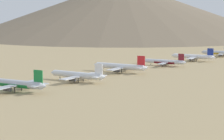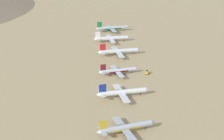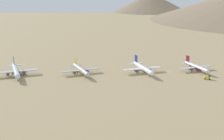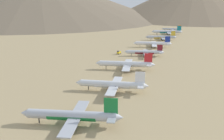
{
  "view_description": "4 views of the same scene",
  "coord_description": "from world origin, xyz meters",
  "px_view_note": "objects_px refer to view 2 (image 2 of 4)",
  "views": [
    {
      "loc": [
        -146.45,
        399.22,
        50.39
      ],
      "look_at": [
        18.41,
        106.71,
        4.61
      ],
      "focal_mm": 67.56,
      "sensor_mm": 36.0,
      "label": 1
    },
    {
      "loc": [
        -81.78,
        -304.84,
        135.58
      ],
      "look_at": [
        -1.22,
        30.05,
        4.6
      ],
      "focal_mm": 58.11,
      "sensor_mm": 36.0,
      "label": 2
    },
    {
      "loc": [
        268.28,
        -145.62,
        83.04
      ],
      "look_at": [
        -9.69,
        -56.34,
        4.19
      ],
      "focal_mm": 50.19,
      "sensor_mm": 36.0,
      "label": 3
    },
    {
      "loc": [
        4.97,
        318.83,
        62.52
      ],
      "look_at": [
        31.08,
        104.71,
        4.05
      ],
      "focal_mm": 43.85,
      "sensor_mm": 36.0,
      "label": 4
    }
  ],
  "objects_px": {
    "parked_jet_4": "(118,71)",
    "parked_jet_3": "(123,92)",
    "parked_jet_2": "(126,128)",
    "parked_jet_7": "(113,28)",
    "service_truck": "(147,72)",
    "parked_jet_5": "(119,51)",
    "parked_jet_6": "(112,38)"
  },
  "relations": [
    {
      "from": "parked_jet_3",
      "to": "parked_jet_7",
      "type": "distance_m",
      "value": 227.22
    },
    {
      "from": "parked_jet_6",
      "to": "service_truck",
      "type": "height_order",
      "value": "parked_jet_6"
    },
    {
      "from": "parked_jet_5",
      "to": "parked_jet_6",
      "type": "relative_size",
      "value": 1.04
    },
    {
      "from": "service_truck",
      "to": "parked_jet_7",
      "type": "bearing_deg",
      "value": 88.0
    },
    {
      "from": "parked_jet_2",
      "to": "service_truck",
      "type": "relative_size",
      "value": 8.1
    },
    {
      "from": "parked_jet_4",
      "to": "parked_jet_7",
      "type": "xyz_separation_m",
      "value": [
        34.82,
        168.86,
        0.89
      ]
    },
    {
      "from": "parked_jet_3",
      "to": "parked_jet_7",
      "type": "relative_size",
      "value": 0.93
    },
    {
      "from": "parked_jet_3",
      "to": "parked_jet_5",
      "type": "xyz_separation_m",
      "value": [
        26.05,
        113.25,
        0.37
      ]
    },
    {
      "from": "parked_jet_4",
      "to": "service_truck",
      "type": "bearing_deg",
      "value": -12.15
    },
    {
      "from": "parked_jet_3",
      "to": "parked_jet_4",
      "type": "bearing_deg",
      "value": 79.43
    },
    {
      "from": "parked_jet_3",
      "to": "parked_jet_2",
      "type": "bearing_deg",
      "value": -102.85
    },
    {
      "from": "parked_jet_3",
      "to": "parked_jet_4",
      "type": "height_order",
      "value": "parked_jet_3"
    },
    {
      "from": "parked_jet_4",
      "to": "parked_jet_6",
      "type": "bearing_deg",
      "value": 79.79
    },
    {
      "from": "parked_jet_4",
      "to": "parked_jet_2",
      "type": "bearing_deg",
      "value": -101.77
    },
    {
      "from": "parked_jet_6",
      "to": "parked_jet_4",
      "type": "bearing_deg",
      "value": -100.21
    },
    {
      "from": "parked_jet_3",
      "to": "parked_jet_7",
      "type": "bearing_deg",
      "value": 78.61
    },
    {
      "from": "parked_jet_5",
      "to": "parked_jet_7",
      "type": "height_order",
      "value": "parked_jet_5"
    },
    {
      "from": "parked_jet_2",
      "to": "parked_jet_5",
      "type": "height_order",
      "value": "parked_jet_5"
    },
    {
      "from": "service_truck",
      "to": "parked_jet_4",
      "type": "bearing_deg",
      "value": 167.85
    },
    {
      "from": "parked_jet_2",
      "to": "service_truck",
      "type": "xyz_separation_m",
      "value": [
        52.28,
        106.93,
        -2.35
      ]
    },
    {
      "from": "parked_jet_2",
      "to": "parked_jet_4",
      "type": "xyz_separation_m",
      "value": [
        23.56,
        113.11,
        -0.29
      ]
    },
    {
      "from": "parked_jet_3",
      "to": "parked_jet_5",
      "type": "height_order",
      "value": "parked_jet_5"
    },
    {
      "from": "parked_jet_6",
      "to": "parked_jet_7",
      "type": "distance_m",
      "value": 53.94
    },
    {
      "from": "service_truck",
      "to": "parked_jet_6",
      "type": "bearing_deg",
      "value": 93.58
    },
    {
      "from": "parked_jet_2",
      "to": "parked_jet_7",
      "type": "bearing_deg",
      "value": 78.3
    },
    {
      "from": "parked_jet_4",
      "to": "parked_jet_3",
      "type": "bearing_deg",
      "value": -100.57
    },
    {
      "from": "parked_jet_2",
      "to": "parked_jet_3",
      "type": "relative_size",
      "value": 0.95
    },
    {
      "from": "parked_jet_2",
      "to": "parked_jet_7",
      "type": "xyz_separation_m",
      "value": [
        58.38,
        281.97,
        0.6
      ]
    },
    {
      "from": "parked_jet_5",
      "to": "service_truck",
      "type": "distance_m",
      "value": 66.84
    },
    {
      "from": "parked_jet_7",
      "to": "service_truck",
      "type": "relative_size",
      "value": 9.18
    },
    {
      "from": "parked_jet_7",
      "to": "parked_jet_3",
      "type": "bearing_deg",
      "value": -101.39
    },
    {
      "from": "parked_jet_2",
      "to": "parked_jet_7",
      "type": "distance_m",
      "value": 287.95
    }
  ]
}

